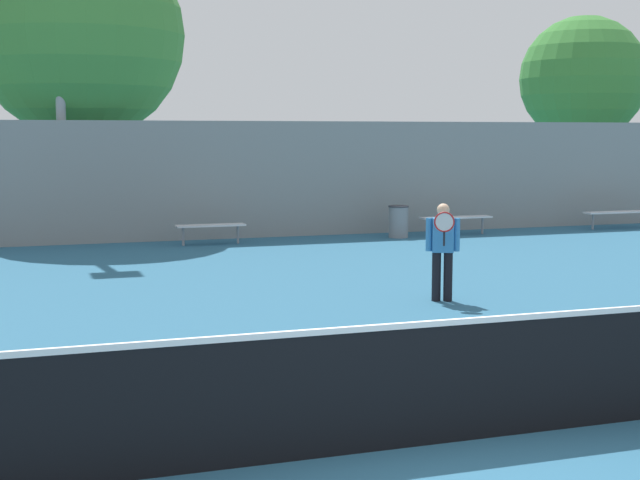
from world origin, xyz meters
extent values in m
plane|color=#285B7A|center=(0.00, 0.00, 0.00)|extent=(100.00, 100.00, 0.00)
cube|color=black|center=(0.00, 0.00, 0.51)|extent=(10.05, 0.03, 1.01)
cube|color=white|center=(0.00, 0.00, 1.04)|extent=(10.05, 0.04, 0.05)
cylinder|color=black|center=(3.14, 5.86, 0.39)|extent=(0.14, 0.14, 0.77)
cylinder|color=black|center=(3.30, 5.79, 0.39)|extent=(0.14, 0.14, 0.77)
cube|color=teal|center=(3.22, 5.83, 1.04)|extent=(0.38, 0.31, 0.53)
cylinder|color=teal|center=(3.02, 5.91, 1.05)|extent=(0.10, 0.10, 0.51)
cylinder|color=teal|center=(3.42, 5.75, 1.05)|extent=(0.10, 0.10, 0.51)
sphere|color=#DBAD89|center=(3.22, 5.83, 1.43)|extent=(0.20, 0.20, 0.20)
cylinder|color=black|center=(3.11, 5.57, 1.01)|extent=(0.03, 0.03, 0.22)
torus|color=red|center=(3.11, 5.57, 1.27)|extent=(0.30, 0.14, 0.31)
cylinder|color=silver|center=(3.11, 5.57, 1.27)|extent=(0.25, 0.11, 0.27)
cube|color=silver|center=(7.60, 13.98, 0.45)|extent=(1.91, 0.40, 0.04)
cylinder|color=gray|center=(6.83, 13.98, 0.22)|extent=(0.06, 0.06, 0.43)
cylinder|color=gray|center=(8.36, 13.98, 0.22)|extent=(0.06, 0.06, 0.43)
cube|color=silver|center=(12.55, 13.98, 0.45)|extent=(2.03, 0.40, 0.04)
cylinder|color=gray|center=(11.73, 13.98, 0.22)|extent=(0.06, 0.06, 0.43)
cube|color=silver|center=(1.20, 13.98, 0.45)|extent=(1.63, 0.40, 0.04)
cylinder|color=gray|center=(0.54, 13.98, 0.22)|extent=(0.06, 0.06, 0.43)
cylinder|color=gray|center=(1.85, 13.98, 0.22)|extent=(0.06, 0.06, 0.43)
cylinder|color=#939399|center=(-2.04, 15.55, 4.56)|extent=(0.23, 0.23, 9.12)
cylinder|color=gray|center=(5.96, 13.91, 0.38)|extent=(0.49, 0.49, 0.76)
cylinder|color=#333338|center=(5.96, 13.91, 0.78)|extent=(0.51, 0.51, 0.04)
cube|color=gray|center=(0.00, 15.01, 1.45)|extent=(33.45, 0.06, 2.91)
cylinder|color=brown|center=(-1.45, 17.43, 1.48)|extent=(0.53, 0.53, 2.96)
sphere|color=#428438|center=(-1.45, 17.43, 5.10)|extent=(5.35, 5.35, 5.35)
cylinder|color=brown|center=(15.02, 19.44, 1.36)|extent=(0.34, 0.34, 2.73)
sphere|color=#387A33|center=(15.02, 19.44, 4.41)|extent=(4.21, 4.21, 4.21)
camera|label=1|loc=(-2.88, -6.58, 2.61)|focal=50.00mm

